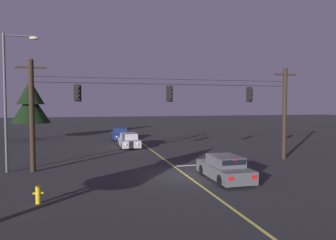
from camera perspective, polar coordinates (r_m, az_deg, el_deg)
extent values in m
plane|color=#28282B|center=(18.91, 3.37, -10.15)|extent=(180.00, 180.00, 0.00)
cube|color=#D1C64C|center=(27.80, -2.60, -5.92)|extent=(0.14, 60.00, 0.01)
cube|color=silver|center=(22.06, 5.89, -8.26)|extent=(3.40, 0.36, 0.01)
cylinder|color=#2D2116|center=(21.17, -23.86, 0.67)|extent=(0.32, 0.32, 7.07)
cube|color=#2D2116|center=(21.28, -24.04, 8.87)|extent=(1.80, 0.12, 0.12)
cylinder|color=slate|center=(21.25, -24.02, 7.93)|extent=(0.12, 0.12, 0.18)
cylinder|color=#2D2116|center=(25.59, 20.75, 1.08)|extent=(0.32, 0.32, 7.07)
cube|color=#2D2116|center=(25.68, 20.88, 7.87)|extent=(1.80, 0.12, 0.12)
cylinder|color=slate|center=(25.65, 20.86, 7.09)|extent=(0.12, 0.12, 0.18)
cylinder|color=black|center=(21.68, 0.67, 6.62)|extent=(18.21, 0.03, 0.03)
cylinder|color=black|center=(21.71, 0.67, 7.54)|extent=(18.21, 0.02, 0.02)
cylinder|color=black|center=(20.93, -16.42, 6.39)|extent=(0.04, 0.04, 0.18)
cube|color=black|center=(20.90, -16.40, 4.83)|extent=(0.32, 0.26, 0.96)
cube|color=black|center=(21.05, -16.39, 4.82)|extent=(0.48, 0.03, 1.12)
sphere|color=red|center=(20.75, -16.42, 5.64)|extent=(0.17, 0.17, 0.17)
cylinder|color=black|center=(20.72, -16.43, 5.76)|extent=(0.20, 0.10, 0.20)
sphere|color=#3D280A|center=(20.74, -16.41, 4.84)|extent=(0.17, 0.17, 0.17)
cylinder|color=black|center=(20.70, -16.42, 4.97)|extent=(0.20, 0.10, 0.20)
sphere|color=black|center=(20.73, -16.40, 4.05)|extent=(0.17, 0.17, 0.17)
cylinder|color=black|center=(20.69, -16.41, 4.17)|extent=(0.20, 0.10, 0.20)
cylinder|color=black|center=(21.65, 0.38, 6.39)|extent=(0.04, 0.04, 0.18)
cube|color=black|center=(21.62, 0.38, 4.88)|extent=(0.32, 0.26, 0.96)
cube|color=black|center=(21.76, 0.28, 4.87)|extent=(0.48, 0.03, 1.12)
sphere|color=red|center=(21.48, 0.49, 5.66)|extent=(0.17, 0.17, 0.17)
cylinder|color=black|center=(21.44, 0.52, 5.78)|extent=(0.20, 0.10, 0.20)
sphere|color=#3D280A|center=(21.46, 0.49, 4.90)|extent=(0.17, 0.17, 0.17)
cylinder|color=black|center=(21.43, 0.52, 5.01)|extent=(0.20, 0.10, 0.20)
sphere|color=black|center=(21.46, 0.49, 4.13)|extent=(0.17, 0.17, 0.17)
cylinder|color=black|center=(21.42, 0.52, 4.24)|extent=(0.20, 0.10, 0.20)
cylinder|color=black|center=(24.01, 14.96, 5.95)|extent=(0.04, 0.04, 0.18)
cube|color=black|center=(23.98, 14.94, 4.59)|extent=(0.32, 0.26, 0.96)
cube|color=black|center=(24.11, 14.77, 4.58)|extent=(0.48, 0.03, 1.12)
sphere|color=red|center=(23.86, 15.14, 5.29)|extent=(0.17, 0.17, 0.17)
cylinder|color=black|center=(23.82, 15.19, 5.39)|extent=(0.20, 0.10, 0.20)
sphere|color=#3D280A|center=(23.85, 15.13, 4.60)|extent=(0.17, 0.17, 0.17)
cylinder|color=black|center=(23.81, 15.18, 4.70)|extent=(0.20, 0.10, 0.20)
sphere|color=black|center=(23.84, 15.12, 3.91)|extent=(0.17, 0.17, 0.17)
cylinder|color=black|center=(23.80, 15.17, 4.01)|extent=(0.20, 0.10, 0.20)
cube|color=#4C4C51|center=(17.96, 10.36, -9.24)|extent=(1.80, 4.30, 0.68)
cube|color=#4C4C51|center=(17.74, 10.54, -7.38)|extent=(1.51, 2.15, 0.54)
cube|color=black|center=(18.58, 9.31, -6.90)|extent=(1.40, 0.21, 0.48)
cube|color=black|center=(16.80, 12.09, -7.98)|extent=(1.37, 0.18, 0.46)
cylinder|color=black|center=(18.90, 6.42, -9.18)|extent=(0.22, 0.64, 0.64)
cylinder|color=black|center=(19.51, 10.82, -8.82)|extent=(0.22, 0.64, 0.64)
cylinder|color=black|center=(16.50, 9.80, -10.99)|extent=(0.22, 0.64, 0.64)
cylinder|color=black|center=(17.20, 14.69, -10.47)|extent=(0.22, 0.64, 0.64)
cube|color=red|center=(15.77, 11.56, -10.60)|extent=(0.28, 0.03, 0.18)
cube|color=red|center=(16.36, 15.70, -10.14)|extent=(0.28, 0.03, 0.18)
cube|color=red|center=(16.66, 12.27, -7.27)|extent=(0.24, 0.04, 0.06)
cube|color=#A5A5AD|center=(30.96, -7.24, -4.09)|extent=(1.80, 4.30, 0.68)
cube|color=#A5A5AD|center=(31.01, -7.27, -2.94)|extent=(1.51, 2.15, 0.54)
cube|color=black|center=(30.09, -7.05, -3.12)|extent=(1.40, 0.21, 0.48)
cube|color=black|center=(32.06, -7.51, -2.75)|extent=(1.37, 0.18, 0.46)
cylinder|color=black|center=(29.79, -5.39, -4.72)|extent=(0.22, 0.64, 0.64)
cylinder|color=black|center=(29.58, -8.43, -4.79)|extent=(0.22, 0.64, 0.64)
cylinder|color=black|center=(32.40, -6.14, -4.10)|extent=(0.22, 0.64, 0.64)
cylinder|color=black|center=(32.21, -8.94, -4.16)|extent=(0.22, 0.64, 0.64)
sphere|color=white|center=(28.90, -5.59, -4.46)|extent=(0.20, 0.20, 0.20)
sphere|color=white|center=(28.75, -7.79, -4.51)|extent=(0.20, 0.20, 0.20)
cube|color=navy|center=(37.73, -8.91, -2.84)|extent=(1.80, 4.30, 0.68)
cube|color=navy|center=(37.80, -8.93, -1.90)|extent=(1.51, 2.15, 0.54)
cube|color=black|center=(36.87, -8.79, -2.02)|extent=(1.40, 0.21, 0.48)
cube|color=black|center=(38.85, -9.09, -1.77)|extent=(1.37, 0.18, 0.46)
cylinder|color=black|center=(36.52, -7.46, -3.31)|extent=(0.22, 0.64, 0.64)
cylinder|color=black|center=(36.36, -9.94, -3.36)|extent=(0.22, 0.64, 0.64)
cylinder|color=black|center=(39.15, -7.94, -2.90)|extent=(0.22, 0.64, 0.64)
cylinder|color=black|center=(39.01, -10.26, -2.94)|extent=(0.22, 0.64, 0.64)
sphere|color=white|center=(35.64, -7.67, -3.07)|extent=(0.20, 0.20, 0.20)
sphere|color=white|center=(35.53, -9.46, -3.10)|extent=(0.20, 0.20, 0.20)
cylinder|color=#4C4F54|center=(21.66, -27.90, 2.72)|extent=(0.16, 0.16, 8.65)
cylinder|color=#4C4F54|center=(21.89, -25.81, 13.85)|extent=(1.80, 0.10, 0.10)
ellipsoid|color=beige|center=(21.73, -23.54, 13.71)|extent=(0.56, 0.30, 0.22)
cylinder|color=#332316|center=(40.53, -23.98, -1.71)|extent=(0.36, 0.36, 2.35)
cone|color=black|center=(40.41, -24.06, 2.03)|extent=(4.52, 4.52, 3.61)
cone|color=black|center=(40.43, -24.11, 4.75)|extent=(3.16, 3.16, 2.94)
cylinder|color=gold|center=(14.75, -22.88, -12.75)|extent=(0.22, 0.22, 0.70)
sphere|color=gold|center=(14.65, -22.91, -11.32)|extent=(0.22, 0.22, 0.22)
cylinder|color=gold|center=(14.75, -23.52, -12.36)|extent=(0.12, 0.09, 0.09)
cylinder|color=gold|center=(14.70, -22.26, -12.39)|extent=(0.12, 0.09, 0.09)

